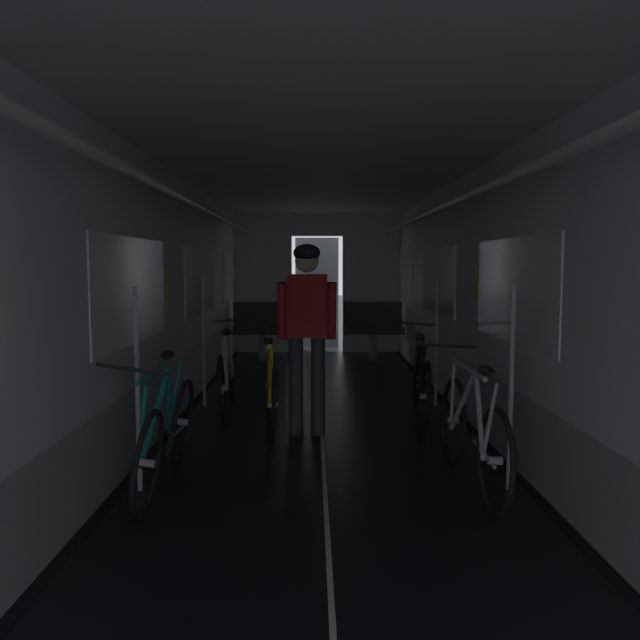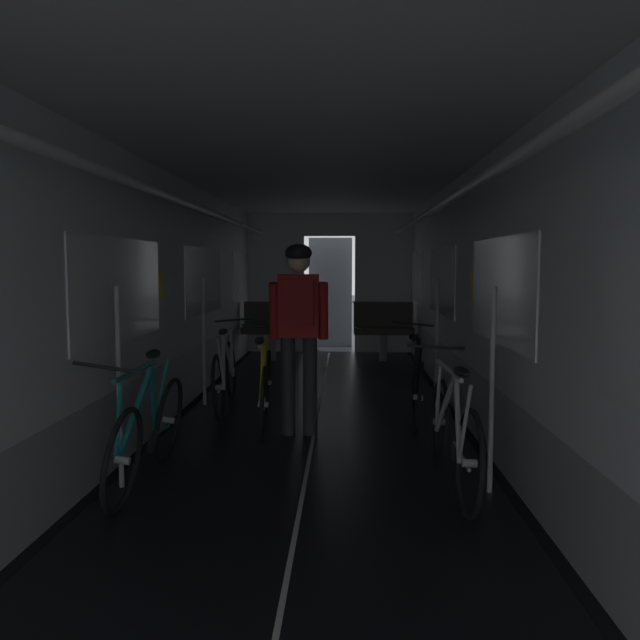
{
  "view_description": "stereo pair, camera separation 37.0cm",
  "coord_description": "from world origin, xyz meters",
  "px_view_note": "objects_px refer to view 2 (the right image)",
  "views": [
    {
      "loc": [
        -0.08,
        -2.13,
        1.54
      ],
      "look_at": [
        0.0,
        4.92,
        0.93
      ],
      "focal_mm": 35.46,
      "sensor_mm": 36.0,
      "label": 1
    },
    {
      "loc": [
        0.28,
        -2.12,
        1.54
      ],
      "look_at": [
        0.0,
        4.92,
        0.93
      ],
      "focal_mm": 35.46,
      "sensor_mm": 36.0,
      "label": 2
    }
  ],
  "objects_px": {
    "bicycle_silver": "(452,434)",
    "bicycle_yellow_in_aisle": "(265,388)",
    "bicycle_black": "(417,382)",
    "bicycle_white": "(225,374)",
    "bicycle_teal": "(148,431)",
    "bench_seat_far_right": "(383,325)",
    "bench_seat_far_left": "(273,325)",
    "person_cyclist_aisle": "(299,318)"
  },
  "relations": [
    {
      "from": "bench_seat_far_left",
      "to": "person_cyclist_aisle",
      "type": "distance_m",
      "value": 4.68
    },
    {
      "from": "bicycle_black",
      "to": "bicycle_yellow_in_aisle",
      "type": "xyz_separation_m",
      "value": [
        -1.47,
        -0.33,
        0.0
      ]
    },
    {
      "from": "bench_seat_far_left",
      "to": "bicycle_silver",
      "type": "bearing_deg",
      "value": -71.89
    },
    {
      "from": "bicycle_white",
      "to": "person_cyclist_aisle",
      "type": "relative_size",
      "value": 0.98
    },
    {
      "from": "bench_seat_far_left",
      "to": "person_cyclist_aisle",
      "type": "relative_size",
      "value": 0.57
    },
    {
      "from": "bench_seat_far_left",
      "to": "person_cyclist_aisle",
      "type": "height_order",
      "value": "person_cyclist_aisle"
    },
    {
      "from": "bench_seat_far_right",
      "to": "bicycle_white",
      "type": "height_order",
      "value": "bench_seat_far_right"
    },
    {
      "from": "bench_seat_far_right",
      "to": "bicycle_white",
      "type": "relative_size",
      "value": 0.58
    },
    {
      "from": "bench_seat_far_left",
      "to": "bicycle_white",
      "type": "bearing_deg",
      "value": -91.47
    },
    {
      "from": "bicycle_black",
      "to": "bicycle_teal",
      "type": "xyz_separation_m",
      "value": [
        -2.1,
        -1.91,
        -0.0
      ]
    },
    {
      "from": "bicycle_black",
      "to": "bicycle_silver",
      "type": "height_order",
      "value": "bicycle_black"
    },
    {
      "from": "bench_seat_far_left",
      "to": "bicycle_yellow_in_aisle",
      "type": "distance_m",
      "value": 4.35
    },
    {
      "from": "bicycle_silver",
      "to": "person_cyclist_aisle",
      "type": "bearing_deg",
      "value": 131.51
    },
    {
      "from": "bicycle_white",
      "to": "bench_seat_far_right",
      "type": "bearing_deg",
      "value": 62.22
    },
    {
      "from": "bicycle_teal",
      "to": "person_cyclist_aisle",
      "type": "relative_size",
      "value": 0.98
    },
    {
      "from": "bicycle_white",
      "to": "bicycle_silver",
      "type": "height_order",
      "value": "bicycle_white"
    },
    {
      "from": "bench_seat_far_right",
      "to": "person_cyclist_aisle",
      "type": "bearing_deg",
      "value": -102.68
    },
    {
      "from": "bench_seat_far_right",
      "to": "person_cyclist_aisle",
      "type": "height_order",
      "value": "person_cyclist_aisle"
    },
    {
      "from": "bicycle_teal",
      "to": "bicycle_yellow_in_aisle",
      "type": "height_order",
      "value": "bicycle_teal"
    },
    {
      "from": "bench_seat_far_right",
      "to": "bicycle_white",
      "type": "distance_m",
      "value": 4.06
    },
    {
      "from": "bicycle_black",
      "to": "bicycle_silver",
      "type": "distance_m",
      "value": 1.91
    },
    {
      "from": "bench_seat_far_right",
      "to": "bicycle_white",
      "type": "bearing_deg",
      "value": -117.78
    },
    {
      "from": "bicycle_white",
      "to": "bicycle_silver",
      "type": "relative_size",
      "value": 1.0
    },
    {
      "from": "bench_seat_far_left",
      "to": "bench_seat_far_right",
      "type": "xyz_separation_m",
      "value": [
        1.8,
        0.0,
        0.0
      ]
    },
    {
      "from": "person_cyclist_aisle",
      "to": "bicycle_black",
      "type": "bearing_deg",
      "value": 27.84
    },
    {
      "from": "bicycle_silver",
      "to": "bicycle_yellow_in_aisle",
      "type": "bearing_deg",
      "value": 133.66
    },
    {
      "from": "bicycle_black",
      "to": "bicycle_yellow_in_aisle",
      "type": "bearing_deg",
      "value": -167.21
    },
    {
      "from": "bicycle_white",
      "to": "person_cyclist_aisle",
      "type": "distance_m",
      "value": 1.48
    },
    {
      "from": "bench_seat_far_right",
      "to": "bicycle_silver",
      "type": "relative_size",
      "value": 0.58
    },
    {
      "from": "bicycle_teal",
      "to": "bench_seat_far_right",
      "type": "bearing_deg",
      "value": 71.28
    },
    {
      "from": "bicycle_yellow_in_aisle",
      "to": "bicycle_silver",
      "type": "bearing_deg",
      "value": -46.34
    },
    {
      "from": "bench_seat_far_right",
      "to": "bench_seat_far_left",
      "type": "bearing_deg",
      "value": 180.0
    },
    {
      "from": "bicycle_black",
      "to": "person_cyclist_aisle",
      "type": "xyz_separation_m",
      "value": [
        -1.13,
        -0.6,
        0.69
      ]
    },
    {
      "from": "person_cyclist_aisle",
      "to": "bicycle_yellow_in_aisle",
      "type": "bearing_deg",
      "value": 142.41
    },
    {
      "from": "bicycle_teal",
      "to": "bicycle_white",
      "type": "bearing_deg",
      "value": 87.34
    },
    {
      "from": "bicycle_black",
      "to": "bicycle_white",
      "type": "height_order",
      "value": "bicycle_black"
    },
    {
      "from": "bicycle_silver",
      "to": "bench_seat_far_left",
      "type": "bearing_deg",
      "value": 108.11
    },
    {
      "from": "bicycle_white",
      "to": "bicycle_silver",
      "type": "xyz_separation_m",
      "value": [
        2.02,
        -2.3,
        0.0
      ]
    },
    {
      "from": "bench_seat_far_left",
      "to": "bicycle_yellow_in_aisle",
      "type": "bearing_deg",
      "value": -84.37
    },
    {
      "from": "bicycle_teal",
      "to": "person_cyclist_aisle",
      "type": "bearing_deg",
      "value": 53.62
    },
    {
      "from": "bicycle_yellow_in_aisle",
      "to": "bicycle_black",
      "type": "bearing_deg",
      "value": 12.79
    },
    {
      "from": "bench_seat_far_left",
      "to": "bench_seat_far_right",
      "type": "bearing_deg",
      "value": 0.0
    }
  ]
}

